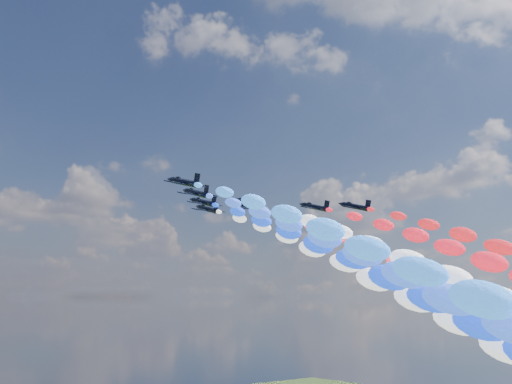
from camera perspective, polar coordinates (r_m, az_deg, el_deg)
jet_0 at (r=128.21m, az=-6.11°, el=0.83°), size 9.00×11.97×5.11m
trail_0 at (r=84.18m, az=16.11°, el=-9.57°), size 6.13×112.46×49.95m
jet_1 at (r=141.28m, az=-5.09°, el=-0.09°), size 8.98×11.95×5.11m
trail_1 at (r=97.43m, az=14.55°, el=-9.50°), size 6.13×112.46×49.95m
jet_2 at (r=154.80m, az=-4.47°, el=-0.87°), size 8.73×11.77×5.11m
trail_2 at (r=110.90m, az=13.00°, el=-9.45°), size 6.13×112.46×49.95m
jet_3 at (r=155.15m, az=-0.81°, el=-0.91°), size 8.89×11.89×5.11m
trail_3 at (r=114.27m, az=17.79°, el=-9.23°), size 6.13×112.46×49.95m
jet_4 at (r=166.64m, az=-4.13°, el=-1.44°), size 9.04×11.99×5.11m
trail_4 at (r=122.63m, az=11.76°, el=-9.41°), size 6.13×112.46×49.95m
jet_5 at (r=164.03m, az=-0.28°, el=-1.35°), size 8.98×11.95×5.11m
trail_5 at (r=123.26m, az=17.15°, el=-9.20°), size 6.13×112.46×49.95m
jet_6 at (r=163.25m, az=5.02°, el=-1.28°), size 8.44×11.56×5.11m
jet_7 at (r=163.52m, az=8.42°, el=-1.23°), size 8.49×11.60×5.11m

